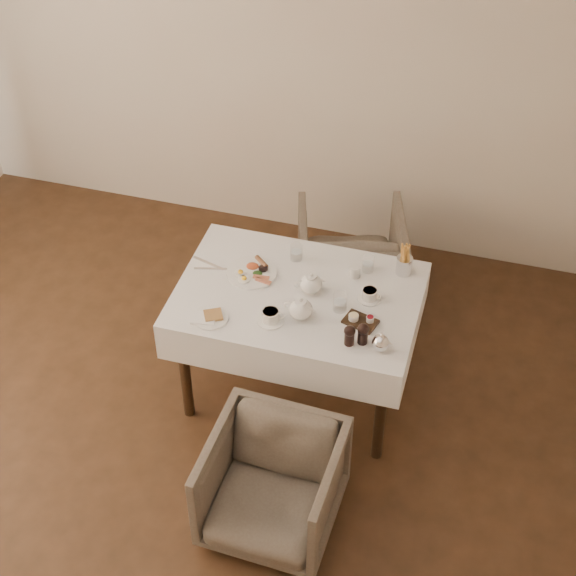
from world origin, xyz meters
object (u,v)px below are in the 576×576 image
(armchair_near, at_px, (272,485))
(breakfast_plate, at_px, (252,272))
(armchair_far, at_px, (350,257))
(teapot_centre, at_px, (311,283))
(table, at_px, (298,309))

(armchair_near, bearing_deg, breakfast_plate, 114.70)
(breakfast_plate, bearing_deg, armchair_near, -91.91)
(breakfast_plate, bearing_deg, armchair_far, 40.71)
(breakfast_plate, xyz_separation_m, teapot_centre, (0.34, -0.06, 0.06))
(armchair_near, bearing_deg, armchair_far, 93.07)
(breakfast_plate, height_order, teapot_centre, teapot_centre)
(armchair_near, distance_m, breakfast_plate, 1.16)
(table, relative_size, armchair_far, 1.91)
(table, bearing_deg, teapot_centre, 25.14)
(table, relative_size, teapot_centre, 7.85)
(table, height_order, armchair_far, table)
(armchair_near, height_order, breakfast_plate, breakfast_plate)
(armchair_near, height_order, armchair_far, armchair_far)
(table, xyz_separation_m, armchair_far, (0.10, 0.90, -0.33))
(armchair_far, distance_m, teapot_centre, 1.01)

